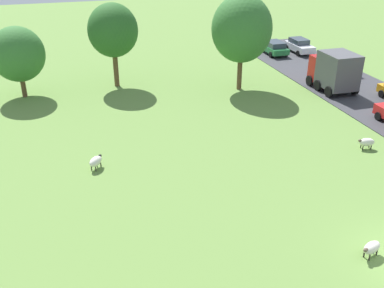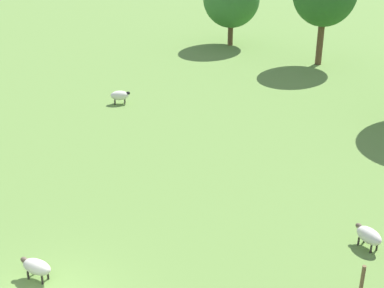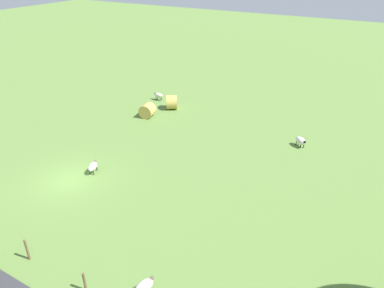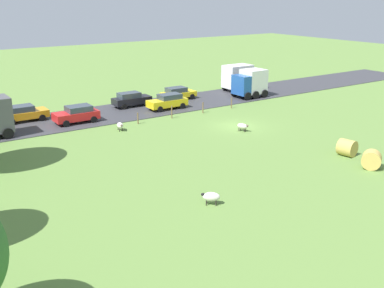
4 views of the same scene
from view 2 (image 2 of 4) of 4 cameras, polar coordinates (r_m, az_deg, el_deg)
name	(u,v)px [view 2 (image 2 of 4)]	position (r m, az deg, el deg)	size (l,w,h in m)	color
sheep_0	(36,267)	(18.72, -15.86, -12.17)	(1.20, 0.84, 0.74)	beige
sheep_1	(369,235)	(20.40, 17.88, -9.03)	(1.19, 0.75, 0.77)	silver
sheep_3	(120,95)	(32.63, -7.51, 5.02)	(1.09, 1.17, 0.80)	silver
fence_post_3	(362,281)	(18.12, 17.25, -13.43)	(0.12, 0.12, 1.13)	brown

